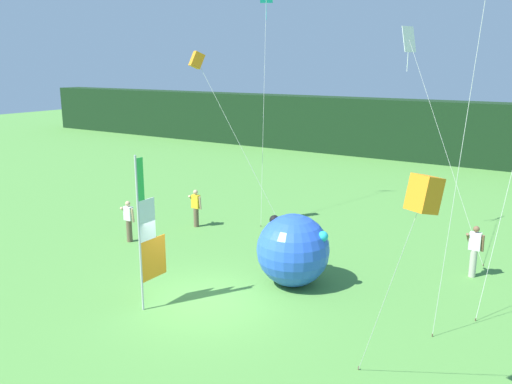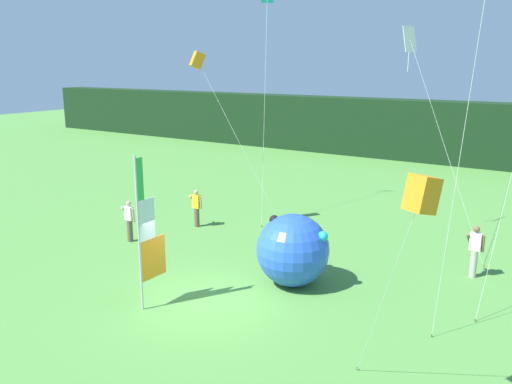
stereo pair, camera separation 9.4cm
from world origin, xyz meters
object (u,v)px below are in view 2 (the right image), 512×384
object	(u,v)px
person_mid_field	(475,250)
person_far_left	(129,220)
kite_orange_box_0	(198,61)
kite_cyan_diamond_1	(267,11)
banner_flag	(147,235)
inflatable_balloon	(293,250)
person_near_banner	(197,207)
kite_white_diamond_2	(413,50)
kite_orange_box_5	(422,195)

from	to	relation	value
person_mid_field	person_far_left	bearing A→B (deg)	-163.27
kite_orange_box_0	kite_cyan_diamond_1	xyz separation A→B (m)	(0.35, 4.43, 2.16)
banner_flag	inflatable_balloon	distance (m)	4.58
person_near_banner	person_far_left	size ratio (longest dim) A/B	0.99
person_mid_field	kite_white_diamond_2	xyz separation A→B (m)	(-3.26, 2.59, 6.36)
person_far_left	kite_orange_box_5	world-z (taller)	kite_orange_box_5
kite_cyan_diamond_1	banner_flag	bearing A→B (deg)	-75.12
inflatable_balloon	kite_orange_box_5	distance (m)	7.69
person_near_banner	kite_orange_box_0	xyz separation A→B (m)	(0.54, -0.31, 6.01)
inflatable_balloon	kite_orange_box_5	bearing A→B (deg)	-41.99
person_near_banner	kite_white_diamond_2	world-z (taller)	kite_white_diamond_2
person_near_banner	kite_orange_box_0	world-z (taller)	kite_orange_box_0
person_far_left	inflatable_balloon	bearing A→B (deg)	-1.08
kite_white_diamond_2	kite_orange_box_5	world-z (taller)	kite_white_diamond_2
person_mid_field	person_far_left	world-z (taller)	person_mid_field
person_near_banner	kite_orange_box_5	distance (m)	14.37
person_mid_field	inflatable_balloon	size ratio (longest dim) A/B	0.76
kite_orange_box_0	banner_flag	bearing A→B (deg)	-63.15
banner_flag	person_mid_field	distance (m)	10.42
kite_orange_box_5	inflatable_balloon	bearing A→B (deg)	138.01
banner_flag	kite_cyan_diamond_1	xyz separation A→B (m)	(-2.87, 10.79, 6.91)
inflatable_balloon	person_mid_field	bearing A→B (deg)	38.98
kite_cyan_diamond_1	person_near_banner	bearing A→B (deg)	-102.19
person_mid_field	kite_orange_box_0	world-z (taller)	kite_orange_box_0
kite_orange_box_5	person_near_banner	bearing A→B (deg)	146.33
inflatable_balloon	kite_orange_box_0	size ratio (longest dim) A/B	0.31
person_far_left	kite_orange_box_0	distance (m)	6.72
kite_cyan_diamond_1	kite_white_diamond_2	size ratio (longest dim) A/B	1.25
person_far_left	banner_flag	bearing A→B (deg)	-38.38
person_far_left	kite_orange_box_5	distance (m)	13.87
person_near_banner	person_mid_field	size ratio (longest dim) A/B	0.93
person_far_left	kite_white_diamond_2	distance (m)	12.49
inflatable_balloon	kite_orange_box_0	world-z (taller)	kite_orange_box_0
kite_cyan_diamond_1	kite_white_diamond_2	distance (m)	7.18
person_near_banner	kite_orange_box_5	xyz separation A→B (m)	(11.55, -7.70, 3.71)
kite_white_diamond_2	person_mid_field	bearing A→B (deg)	-38.44
inflatable_balloon	kite_orange_box_5	size ratio (longest dim) A/B	0.46
banner_flag	kite_orange_box_5	xyz separation A→B (m)	(7.80, -1.03, 2.45)
kite_orange_box_0	kite_cyan_diamond_1	size ratio (longest dim) A/B	0.72
banner_flag	person_near_banner	size ratio (longest dim) A/B	2.75
inflatable_balloon	person_far_left	bearing A→B (deg)	178.92
kite_white_diamond_2	banner_flag	bearing A→B (deg)	-112.19
banner_flag	kite_orange_box_5	size ratio (longest dim) A/B	0.90
kite_cyan_diamond_1	kite_orange_box_5	world-z (taller)	kite_cyan_diamond_1
inflatable_balloon	kite_orange_box_5	xyz separation A→B (m)	(5.12, -4.61, 3.43)
kite_cyan_diamond_1	person_mid_field	bearing A→B (deg)	-18.79
person_near_banner	person_mid_field	world-z (taller)	person_mid_field
banner_flag	kite_cyan_diamond_1	distance (m)	13.13
person_mid_field	person_far_left	xyz separation A→B (m)	(-12.01, -3.61, -0.05)
person_near_banner	kite_orange_box_5	size ratio (longest dim) A/B	0.33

